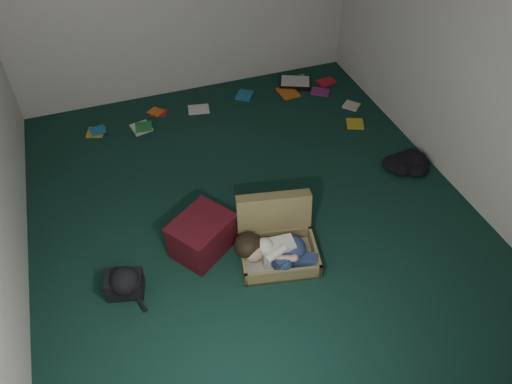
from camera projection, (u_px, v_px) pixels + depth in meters
floor at (251, 209)px, 4.72m from camera, size 4.50×4.50×0.00m
wall_front at (409, 339)px, 2.28m from camera, size 4.50×0.00×4.50m
wall_right at (468, 48)px, 4.31m from camera, size 0.00×4.50×4.50m
suitcase at (277, 239)px, 4.25m from camera, size 0.75×0.74×0.47m
person at (275, 251)px, 4.11m from camera, size 0.67×0.43×0.29m
maroon_bin at (202, 236)px, 4.24m from camera, size 0.64×0.61×0.35m
backpack at (125, 284)px, 3.96m from camera, size 0.41×0.36×0.21m
clothing_pile at (409, 166)px, 5.07m from camera, size 0.41×0.35×0.13m
paper_tray at (295, 83)px, 6.30m from camera, size 0.48×0.42×0.05m
book_scatter at (255, 104)px, 5.97m from camera, size 3.15×1.29×0.02m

